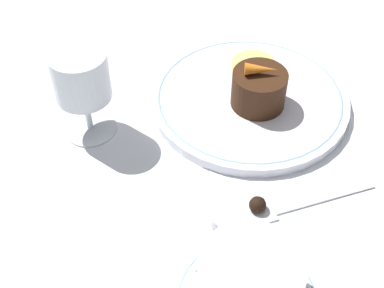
{
  "coord_description": "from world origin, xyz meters",
  "views": [
    {
      "loc": [
        -0.48,
        0.28,
        0.5
      ],
      "look_at": [
        -0.09,
        0.09,
        0.04
      ],
      "focal_mm": 50.0,
      "sensor_mm": 36.0,
      "label": 1
    }
  ],
  "objects": [
    {
      "name": "ground_plane",
      "position": [
        0.0,
        0.0,
        0.0
      ],
      "size": [
        3.0,
        3.0,
        0.0
      ],
      "primitive_type": "plane",
      "color": "white"
    },
    {
      "name": "dinner_plate",
      "position": [
        -0.02,
        -0.03,
        0.01
      ],
      "size": [
        0.27,
        0.27,
        0.01
      ],
      "color": "white",
      "rests_on": "ground_plane"
    },
    {
      "name": "coffee_cup",
      "position": [
        -0.27,
        0.12,
        0.04
      ],
      "size": [
        0.13,
        0.1,
        0.06
      ],
      "color": "white",
      "rests_on": "saucer"
    },
    {
      "name": "spoon",
      "position": [
        -0.23,
        0.12,
        0.01
      ],
      "size": [
        0.03,
        0.1,
        0.0
      ],
      "color": "silver",
      "rests_on": "saucer"
    },
    {
      "name": "wine_glass",
      "position": [
        0.03,
        0.18,
        0.08
      ],
      "size": [
        0.07,
        0.07,
        0.12
      ],
      "color": "silver",
      "rests_on": "ground_plane"
    },
    {
      "name": "fork",
      "position": [
        -0.19,
        0.02,
        0.0
      ],
      "size": [
        0.04,
        0.18,
        0.01
      ],
      "color": "silver",
      "rests_on": "ground_plane"
    },
    {
      "name": "dessert_cake",
      "position": [
        -0.03,
        -0.03,
        0.04
      ],
      "size": [
        0.07,
        0.07,
        0.05
      ],
      "color": "#381E0F",
      "rests_on": "dinner_plate"
    },
    {
      "name": "carrot_garnish",
      "position": [
        -0.03,
        -0.03,
        0.07
      ],
      "size": [
        0.03,
        0.04,
        0.02
      ],
      "color": "orange",
      "rests_on": "dessert_cake"
    },
    {
      "name": "pineapple_slice",
      "position": [
        0.03,
        -0.07,
        0.02
      ],
      "size": [
        0.06,
        0.06,
        0.01
      ],
      "color": "#EFE075",
      "rests_on": "dinner_plate"
    },
    {
      "name": "chocolate_truffle",
      "position": [
        -0.18,
        0.05,
        0.01
      ],
      "size": [
        0.02,
        0.02,
        0.02
      ],
      "color": "black",
      "rests_on": "ground_plane"
    }
  ]
}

